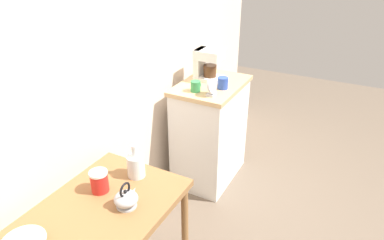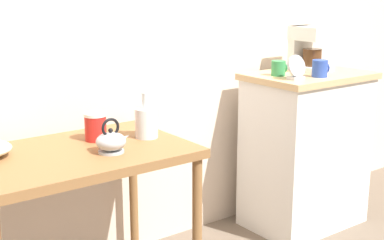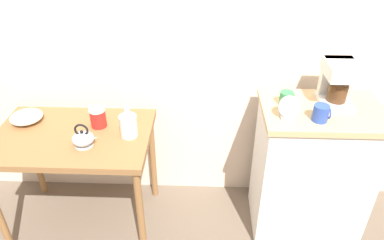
{
  "view_description": "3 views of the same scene",
  "coord_description": "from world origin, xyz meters",
  "px_view_note": "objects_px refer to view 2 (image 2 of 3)",
  "views": [
    {
      "loc": [
        -1.66,
        -1.12,
        1.97
      ],
      "look_at": [
        0.24,
        -0.11,
        0.87
      ],
      "focal_mm": 32.22,
      "sensor_mm": 36.0,
      "label": 1
    },
    {
      "loc": [
        -1.62,
        -2.12,
        1.42
      ],
      "look_at": [
        -0.14,
        -0.12,
        0.81
      ],
      "focal_mm": 51.39,
      "sensor_mm": 36.0,
      "label": 2
    },
    {
      "loc": [
        0.11,
        -1.82,
        1.99
      ],
      "look_at": [
        0.04,
        -0.03,
        0.85
      ],
      "focal_mm": 33.84,
      "sensor_mm": 36.0,
      "label": 3
    }
  ],
  "objects_px": {
    "teakettle": "(111,141)",
    "table_clock": "(296,69)",
    "mug_tall_green": "(279,68)",
    "canister_enamel": "(96,127)",
    "glass_carafe_vase": "(146,122)",
    "mug_blue": "(320,68)",
    "coffee_maker": "(308,46)"
  },
  "relations": [
    {
      "from": "mug_blue",
      "to": "table_clock",
      "type": "relative_size",
      "value": 0.71
    },
    {
      "from": "mug_tall_green",
      "to": "mug_blue",
      "type": "height_order",
      "value": "mug_blue"
    },
    {
      "from": "canister_enamel",
      "to": "table_clock",
      "type": "relative_size",
      "value": 0.95
    },
    {
      "from": "glass_carafe_vase",
      "to": "canister_enamel",
      "type": "height_order",
      "value": "glass_carafe_vase"
    },
    {
      "from": "teakettle",
      "to": "glass_carafe_vase",
      "type": "distance_m",
      "value": 0.27
    },
    {
      "from": "teakettle",
      "to": "canister_enamel",
      "type": "xyz_separation_m",
      "value": [
        0.03,
        0.21,
        0.02
      ]
    },
    {
      "from": "teakettle",
      "to": "canister_enamel",
      "type": "bearing_deg",
      "value": 80.91
    },
    {
      "from": "mug_tall_green",
      "to": "mug_blue",
      "type": "xyz_separation_m",
      "value": [
        0.15,
        -0.16,
        0.0
      ]
    },
    {
      "from": "canister_enamel",
      "to": "mug_tall_green",
      "type": "xyz_separation_m",
      "value": [
        1.13,
        -0.01,
        0.16
      ]
    },
    {
      "from": "table_clock",
      "to": "teakettle",
      "type": "bearing_deg",
      "value": -177.38
    },
    {
      "from": "canister_enamel",
      "to": "mug_blue",
      "type": "bearing_deg",
      "value": -7.72
    },
    {
      "from": "canister_enamel",
      "to": "coffee_maker",
      "type": "xyz_separation_m",
      "value": [
        1.42,
        0.03,
        0.26
      ]
    },
    {
      "from": "coffee_maker",
      "to": "mug_blue",
      "type": "xyz_separation_m",
      "value": [
        -0.13,
        -0.21,
        -0.09
      ]
    },
    {
      "from": "teakettle",
      "to": "coffee_maker",
      "type": "relative_size",
      "value": 0.59
    },
    {
      "from": "coffee_maker",
      "to": "mug_blue",
      "type": "bearing_deg",
      "value": -122.38
    },
    {
      "from": "mug_tall_green",
      "to": "canister_enamel",
      "type": "bearing_deg",
      "value": 179.5
    },
    {
      "from": "table_clock",
      "to": "mug_tall_green",
      "type": "bearing_deg",
      "value": 84.28
    },
    {
      "from": "glass_carafe_vase",
      "to": "mug_blue",
      "type": "bearing_deg",
      "value": -4.21
    },
    {
      "from": "glass_carafe_vase",
      "to": "mug_blue",
      "type": "height_order",
      "value": "mug_blue"
    },
    {
      "from": "glass_carafe_vase",
      "to": "mug_blue",
      "type": "distance_m",
      "value": 1.09
    },
    {
      "from": "teakettle",
      "to": "table_clock",
      "type": "bearing_deg",
      "value": 2.62
    },
    {
      "from": "glass_carafe_vase",
      "to": "mug_blue",
      "type": "xyz_separation_m",
      "value": [
        1.08,
        -0.08,
        0.16
      ]
    },
    {
      "from": "glass_carafe_vase",
      "to": "table_clock",
      "type": "xyz_separation_m",
      "value": [
        0.91,
        -0.06,
        0.17
      ]
    },
    {
      "from": "coffee_maker",
      "to": "table_clock",
      "type": "xyz_separation_m",
      "value": [
        -0.3,
        -0.19,
        -0.08
      ]
    },
    {
      "from": "teakettle",
      "to": "mug_blue",
      "type": "xyz_separation_m",
      "value": [
        1.32,
        0.03,
        0.18
      ]
    },
    {
      "from": "mug_tall_green",
      "to": "mug_blue",
      "type": "distance_m",
      "value": 0.23
    },
    {
      "from": "canister_enamel",
      "to": "mug_blue",
      "type": "height_order",
      "value": "mug_blue"
    },
    {
      "from": "canister_enamel",
      "to": "table_clock",
      "type": "xyz_separation_m",
      "value": [
        1.12,
        -0.15,
        0.18
      ]
    },
    {
      "from": "glass_carafe_vase",
      "to": "canister_enamel",
      "type": "xyz_separation_m",
      "value": [
        -0.21,
        0.1,
        -0.01
      ]
    },
    {
      "from": "glass_carafe_vase",
      "to": "table_clock",
      "type": "distance_m",
      "value": 0.93
    },
    {
      "from": "teakettle",
      "to": "table_clock",
      "type": "xyz_separation_m",
      "value": [
        1.15,
        0.05,
        0.19
      ]
    },
    {
      "from": "teakettle",
      "to": "mug_tall_green",
      "type": "relative_size",
      "value": 1.8
    }
  ]
}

